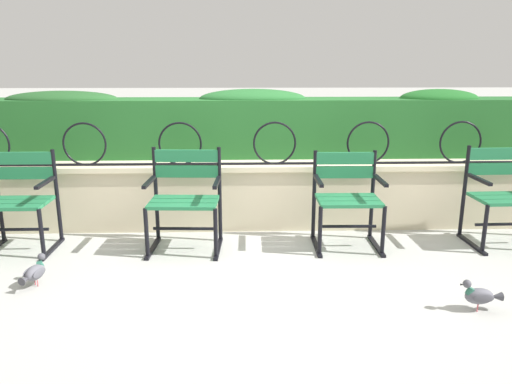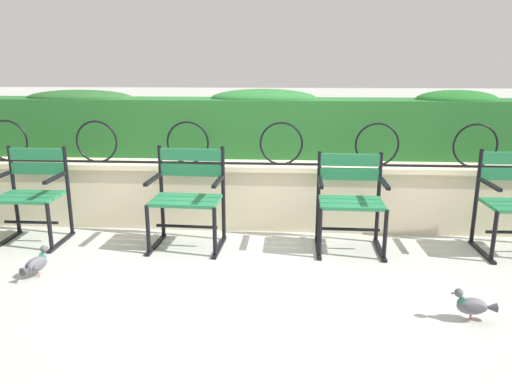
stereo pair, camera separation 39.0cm
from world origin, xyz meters
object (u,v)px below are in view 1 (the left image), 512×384
object	(u,v)px
pigeon_far_side	(480,295)
park_chair_rightmost	(504,193)
park_chair_centre_right	(347,196)
park_chair_centre_left	(185,196)
pigeon_near_chairs	(35,272)
park_chair_leftmost	(20,198)

from	to	relation	value
pigeon_far_side	park_chair_rightmost	bearing A→B (deg)	58.07
park_chair_centre_right	park_chair_centre_left	bearing A→B (deg)	-179.36
park_chair_rightmost	pigeon_far_side	xyz separation A→B (m)	(-0.80, -1.29, -0.36)
park_chair_centre_left	park_chair_rightmost	world-z (taller)	park_chair_centre_left
park_chair_centre_right	pigeon_near_chairs	bearing A→B (deg)	-162.24
park_chair_rightmost	pigeon_far_side	distance (m)	1.56
park_chair_rightmost	park_chair_leftmost	bearing A→B (deg)	-179.80
park_chair_centre_left	pigeon_near_chairs	bearing A→B (deg)	-143.14
park_chair_centre_right	pigeon_near_chairs	size ratio (longest dim) A/B	2.93
pigeon_near_chairs	pigeon_far_side	distance (m)	3.16
park_chair_rightmost	pigeon_near_chairs	distance (m)	4.03
park_chair_centre_left	pigeon_near_chairs	size ratio (longest dim) A/B	3.07
park_chair_centre_left	park_chair_rightmost	size ratio (longest dim) A/B	1.00
park_chair_centre_right	park_chair_rightmost	world-z (taller)	park_chair_rightmost
park_chair_centre_right	pigeon_far_side	size ratio (longest dim) A/B	2.92
pigeon_near_chairs	park_chair_leftmost	bearing A→B (deg)	117.22
pigeon_far_side	park_chair_centre_right	bearing A→B (deg)	116.89
park_chair_rightmost	pigeon_near_chairs	bearing A→B (deg)	-168.27
park_chair_centre_left	pigeon_far_side	size ratio (longest dim) A/B	3.07
park_chair_centre_left	park_chair_rightmost	distance (m)	2.89
pigeon_far_side	pigeon_near_chairs	bearing A→B (deg)	171.44
pigeon_far_side	park_chair_centre_left	bearing A→B (deg)	149.07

